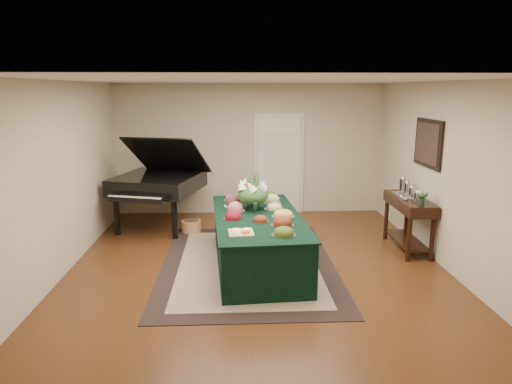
{
  "coord_description": "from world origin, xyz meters",
  "views": [
    {
      "loc": [
        -0.31,
        -6.45,
        2.58
      ],
      "look_at": [
        0.0,
        0.3,
        1.05
      ],
      "focal_mm": 32.0,
      "sensor_mm": 36.0,
      "label": 1
    }
  ],
  "objects_px": {
    "buffet_table": "(258,240)",
    "floral_centerpiece": "(253,191)",
    "grand_piano": "(158,182)",
    "mahogany_sideboard": "(409,210)"
  },
  "relations": [
    {
      "from": "floral_centerpiece",
      "to": "grand_piano",
      "type": "relative_size",
      "value": 0.25
    },
    {
      "from": "buffet_table",
      "to": "grand_piano",
      "type": "xyz_separation_m",
      "value": [
        -1.76,
        2.0,
        0.49
      ]
    },
    {
      "from": "buffet_table",
      "to": "grand_piano",
      "type": "bearing_deg",
      "value": 131.3
    },
    {
      "from": "floral_centerpiece",
      "to": "mahogany_sideboard",
      "type": "distance_m",
      "value": 2.58
    },
    {
      "from": "buffet_table",
      "to": "floral_centerpiece",
      "type": "distance_m",
      "value": 0.77
    },
    {
      "from": "buffet_table",
      "to": "floral_centerpiece",
      "type": "relative_size",
      "value": 5.46
    },
    {
      "from": "floral_centerpiece",
      "to": "buffet_table",
      "type": "bearing_deg",
      "value": -80.71
    },
    {
      "from": "buffet_table",
      "to": "floral_centerpiece",
      "type": "height_order",
      "value": "floral_centerpiece"
    },
    {
      "from": "buffet_table",
      "to": "mahogany_sideboard",
      "type": "height_order",
      "value": "mahogany_sideboard"
    },
    {
      "from": "buffet_table",
      "to": "floral_centerpiece",
      "type": "bearing_deg",
      "value": 99.29
    }
  ]
}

